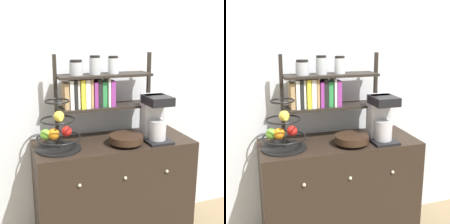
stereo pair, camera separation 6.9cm
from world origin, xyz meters
The scene contains 6 objects.
wall_back centered at (0.00, 0.52, 1.30)m, with size 7.00×0.05×2.60m, color silver.
sideboard centered at (0.00, 0.24, 0.41)m, with size 1.15×0.49×0.83m.
coffee_maker centered at (0.30, 0.17, 1.00)m, with size 0.18×0.25×0.33m.
fruit_stand centered at (-0.41, 0.20, 0.96)m, with size 0.31×0.31×0.41m.
wooden_bowl centered at (0.06, 0.14, 0.87)m, with size 0.24×0.24×0.07m.
shelf_hutch centered at (-0.11, 0.34, 1.20)m, with size 0.73×0.20×0.63m.
Camera 2 is at (-0.66, -1.81, 1.59)m, focal length 50.00 mm.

